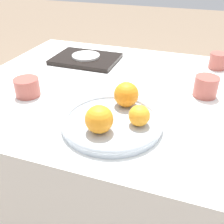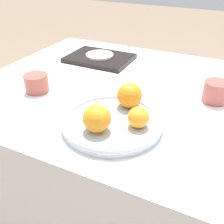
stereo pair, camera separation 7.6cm
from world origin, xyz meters
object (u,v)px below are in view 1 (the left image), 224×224
Objects in this scene: fruit_platter at (112,122)px; orange_2 at (126,94)px; orange_0 at (100,120)px; side_plate at (86,56)px; orange_1 at (139,116)px; cup_1 at (218,61)px; cup_0 at (206,87)px; cup_2 at (27,87)px; serving_tray at (86,59)px.

fruit_platter is 0.11m from orange_2.
orange_0 is 0.61m from side_plate.
orange_1 is (0.09, 0.07, -0.01)m from orange_0.
cup_1 is (0.59, 0.11, 0.01)m from side_plate.
cup_0 reaches higher than side_plate.
orange_2 is at bearing 125.35° from orange_1.
cup_2 is (-0.61, -0.21, -0.00)m from cup_0.
orange_2 reaches higher than fruit_platter.
side_plate is at bearing 117.86° from orange_0.
fruit_platter is at bearing 79.66° from orange_0.
cup_2 is (-0.65, -0.50, -0.00)m from cup_1.
orange_0 is at bearing -100.34° from fruit_platter.
side_plate is at bearing 81.82° from cup_2.
orange_1 reaches higher than cup_2.
fruit_platter is at bearing -58.03° from side_plate.
cup_2 is (-0.06, -0.39, 0.01)m from side_plate.
orange_2 is 0.31m from cup_0.
cup_1 is at bearing 64.68° from orange_0.
fruit_platter is 0.09m from orange_1.
side_plate is at bearing 161.59° from cup_0.
orange_2 is (0.03, 0.16, 0.00)m from orange_0.
cup_1 is 0.84× the size of cup_2.
orange_1 is at bearing -110.24° from cup_1.
cup_2 reaches higher than side_plate.
fruit_platter is at bearing -98.30° from orange_2.
cup_1 is at bearing 63.20° from fruit_platter.
orange_0 reaches higher than cup_1.
orange_0 is 0.26× the size of serving_tray.
cup_1 is at bearing 10.17° from side_plate.
fruit_platter reaches higher than side_plate.
orange_1 is at bearing -10.78° from cup_2.
orange_2 is 1.08× the size of cup_1.
orange_2 is 0.61× the size of side_plate.
cup_0 reaches higher than cup_2.
serving_tray is (-0.31, 0.38, -0.05)m from orange_2.
fruit_platter is 3.79× the size of orange_2.
cup_1 is at bearing 10.17° from serving_tray.
cup_2 is at bearing 169.22° from orange_1.
orange_0 reaches higher than serving_tray.
orange_2 is 0.56m from cup_1.
serving_tray is (-0.30, 0.48, -0.01)m from fruit_platter.
cup_1 is at bearing 69.76° from orange_1.
fruit_platter is 0.56m from side_plate.
orange_2 is 0.90× the size of cup_2.
serving_tray is (-0.29, 0.54, -0.05)m from orange_0.
cup_0 is (0.17, 0.29, -0.01)m from orange_1.
side_plate is (-0.38, 0.47, -0.03)m from orange_1.
cup_0 is (0.27, 0.36, -0.02)m from orange_0.
serving_tray is 3.39× the size of cup_2.
cup_2 reaches higher than serving_tray.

